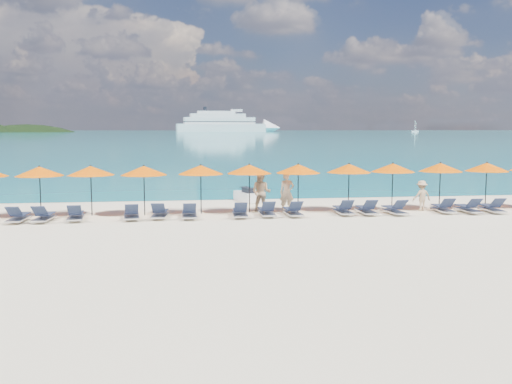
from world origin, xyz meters
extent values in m
plane|color=beige|center=(0.00, 0.00, 0.00)|extent=(1400.00, 1400.00, 0.00)
cube|color=#1FA9B2|center=(0.00, 660.00, 0.01)|extent=(1600.00, 1300.00, 0.01)
ellipsoid|color=black|center=(-150.00, 560.00, -35.00)|extent=(162.00, 126.00, 85.50)
cube|color=silver|center=(41.09, 586.83, 4.26)|extent=(95.01, 26.61, 8.52)
cone|color=silver|center=(97.04, 592.62, 4.26)|extent=(20.58, 20.58, 18.75)
cube|color=silver|center=(39.39, 586.66, 11.93)|extent=(76.09, 22.13, 6.82)
cube|color=silver|center=(37.70, 586.48, 17.05)|extent=(59.13, 18.70, 4.26)
cube|color=silver|center=(36.00, 586.31, 20.45)|extent=(40.22, 14.23, 2.98)
cube|color=black|center=(39.39, 586.66, 10.65)|extent=(77.04, 22.40, 0.77)
cube|color=black|center=(39.39, 586.66, 13.64)|extent=(75.14, 21.87, 0.77)
cylinder|color=black|center=(24.30, 585.09, 23.86)|extent=(3.75, 3.75, 4.69)
cube|color=silver|center=(205.86, 467.55, 0.79)|extent=(5.96, 1.99, 1.59)
cylinder|color=silver|center=(205.86, 467.55, 5.96)|extent=(0.36, 0.36, 9.93)
cube|color=silver|center=(254.66, 578.92, 0.76)|extent=(5.67, 1.89, 1.51)
cylinder|color=silver|center=(254.66, 578.92, 5.67)|extent=(0.34, 0.34, 9.45)
cube|color=white|center=(0.35, 9.17, 0.26)|extent=(1.30, 2.21, 0.48)
cube|color=black|center=(0.40, 9.00, 0.61)|extent=(0.65, 0.95, 0.30)
cylinder|color=black|center=(0.21, 9.67, 0.74)|extent=(0.47, 0.18, 0.05)
imported|color=tan|center=(1.71, 4.98, 0.93)|extent=(0.71, 0.49, 1.86)
imported|color=tan|center=(0.50, 4.90, 0.96)|extent=(1.07, 0.87, 1.92)
imported|color=tan|center=(8.14, 4.66, 0.72)|extent=(0.99, 0.58, 1.44)
cylinder|color=black|center=(-9.28, 5.09, 1.10)|extent=(0.05, 0.05, 2.20)
cone|color=#EF5900|center=(-9.28, 5.09, 2.02)|extent=(2.10, 2.10, 0.42)
sphere|color=black|center=(-9.28, 5.09, 2.24)|extent=(0.08, 0.08, 0.08)
cylinder|color=black|center=(-7.12, 5.20, 1.10)|extent=(0.05, 0.05, 2.20)
cone|color=#EF5900|center=(-7.12, 5.20, 2.02)|extent=(2.10, 2.10, 0.42)
sphere|color=black|center=(-7.12, 5.20, 2.24)|extent=(0.08, 0.08, 0.08)
cylinder|color=black|center=(-4.78, 4.95, 1.10)|extent=(0.05, 0.05, 2.20)
cone|color=#EF5900|center=(-4.78, 4.95, 2.02)|extent=(2.10, 2.10, 0.42)
sphere|color=black|center=(-4.78, 4.95, 2.24)|extent=(0.08, 0.08, 0.08)
cylinder|color=black|center=(-2.25, 5.12, 1.10)|extent=(0.05, 0.05, 2.20)
cone|color=#EF5900|center=(-2.25, 5.12, 2.02)|extent=(2.10, 2.10, 0.42)
sphere|color=black|center=(-2.25, 5.12, 2.24)|extent=(0.08, 0.08, 0.08)
cylinder|color=black|center=(-0.01, 5.20, 1.10)|extent=(0.05, 0.05, 2.20)
cone|color=#EF5900|center=(-0.01, 5.20, 2.02)|extent=(2.10, 2.10, 0.42)
sphere|color=black|center=(-0.01, 5.20, 2.24)|extent=(0.08, 0.08, 0.08)
cylinder|color=black|center=(2.27, 5.14, 1.10)|extent=(0.05, 0.05, 2.20)
cone|color=#EF5900|center=(2.27, 5.14, 2.02)|extent=(2.10, 2.10, 0.42)
sphere|color=black|center=(2.27, 5.14, 2.24)|extent=(0.08, 0.08, 0.08)
cylinder|color=black|center=(4.71, 5.14, 1.10)|extent=(0.05, 0.05, 2.20)
cone|color=#EF5900|center=(4.71, 5.14, 2.02)|extent=(2.10, 2.10, 0.42)
sphere|color=black|center=(4.71, 5.14, 2.24)|extent=(0.08, 0.08, 0.08)
cylinder|color=black|center=(6.88, 5.21, 1.10)|extent=(0.05, 0.05, 2.20)
cone|color=#EF5900|center=(6.88, 5.21, 2.02)|extent=(2.10, 2.10, 0.42)
sphere|color=black|center=(6.88, 5.21, 2.24)|extent=(0.08, 0.08, 0.08)
cylinder|color=black|center=(9.27, 5.18, 1.10)|extent=(0.05, 0.05, 2.20)
cone|color=#EF5900|center=(9.27, 5.18, 2.02)|extent=(2.10, 2.10, 0.42)
sphere|color=black|center=(9.27, 5.18, 2.24)|extent=(0.08, 0.08, 0.08)
cylinder|color=black|center=(11.60, 5.08, 1.10)|extent=(0.05, 0.05, 2.20)
cone|color=#EF5900|center=(11.60, 5.08, 2.02)|extent=(2.10, 2.10, 0.42)
sphere|color=black|center=(11.60, 5.08, 2.24)|extent=(0.08, 0.08, 0.08)
cube|color=silver|center=(-9.87, 3.74, 0.14)|extent=(0.70, 1.73, 0.06)
cube|color=#1D2640|center=(-9.86, 3.99, 0.30)|extent=(0.60, 1.12, 0.04)
cube|color=#1D2640|center=(-9.90, 3.19, 0.55)|extent=(0.57, 0.56, 0.43)
cube|color=silver|center=(-8.84, 3.73, 0.14)|extent=(0.76, 1.75, 0.06)
cube|color=#1D2640|center=(-8.82, 3.98, 0.30)|extent=(0.64, 1.14, 0.04)
cube|color=#1D2640|center=(-8.89, 3.19, 0.55)|extent=(0.59, 0.58, 0.43)
cube|color=silver|center=(-7.58, 3.84, 0.14)|extent=(0.77, 1.75, 0.06)
cube|color=#1D2640|center=(-7.60, 4.09, 0.30)|extent=(0.65, 1.14, 0.04)
cube|color=#1D2640|center=(-7.53, 3.29, 0.55)|extent=(0.60, 0.58, 0.43)
cube|color=silver|center=(-5.27, 3.83, 0.14)|extent=(0.78, 1.75, 0.06)
cube|color=#1D2640|center=(-5.29, 4.08, 0.30)|extent=(0.65, 1.15, 0.04)
cube|color=#1D2640|center=(-5.22, 3.28, 0.55)|extent=(0.60, 0.59, 0.43)
cube|color=silver|center=(-4.07, 3.98, 0.14)|extent=(0.78, 1.75, 0.06)
cube|color=#1D2640|center=(-4.04, 4.23, 0.30)|extent=(0.65, 1.15, 0.04)
cube|color=#1D2640|center=(-4.12, 3.43, 0.55)|extent=(0.60, 0.59, 0.43)
cube|color=silver|center=(-2.81, 3.80, 0.14)|extent=(0.62, 1.70, 0.06)
cube|color=#1D2640|center=(-2.81, 4.05, 0.30)|extent=(0.55, 1.10, 0.04)
cube|color=#1D2640|center=(-2.81, 3.25, 0.55)|extent=(0.55, 0.54, 0.43)
cube|color=silver|center=(-0.60, 3.78, 0.14)|extent=(0.71, 1.73, 0.06)
cube|color=#1D2640|center=(-0.59, 4.03, 0.30)|extent=(0.61, 1.13, 0.04)
cube|color=#1D2640|center=(-0.63, 3.23, 0.55)|extent=(0.58, 0.56, 0.43)
cube|color=silver|center=(0.59, 3.93, 0.14)|extent=(0.64, 1.71, 0.06)
cube|color=#1D2640|center=(0.59, 4.18, 0.30)|extent=(0.57, 1.11, 0.04)
cube|color=#1D2640|center=(0.60, 3.38, 0.55)|extent=(0.56, 0.54, 0.43)
cube|color=silver|center=(1.76, 3.83, 0.14)|extent=(0.71, 1.73, 0.06)
cube|color=#1D2640|center=(1.74, 4.08, 0.30)|extent=(0.61, 1.13, 0.04)
cube|color=#1D2640|center=(1.79, 3.29, 0.55)|extent=(0.58, 0.57, 0.43)
cube|color=silver|center=(4.11, 3.98, 0.14)|extent=(0.63, 1.70, 0.06)
cube|color=#1D2640|center=(4.11, 4.23, 0.30)|extent=(0.56, 1.10, 0.04)
cube|color=#1D2640|center=(4.11, 3.43, 0.55)|extent=(0.55, 0.54, 0.43)
cube|color=silver|center=(5.16, 3.86, 0.14)|extent=(0.64, 1.71, 0.06)
cube|color=#1D2640|center=(5.16, 4.11, 0.30)|extent=(0.56, 1.11, 0.04)
cube|color=#1D2640|center=(5.16, 3.31, 0.55)|extent=(0.55, 0.54, 0.43)
cube|color=silver|center=(6.41, 3.69, 0.14)|extent=(0.77, 1.75, 0.06)
cube|color=#1D2640|center=(6.39, 3.94, 0.30)|extent=(0.65, 1.15, 0.04)
cube|color=#1D2640|center=(6.46, 3.14, 0.55)|extent=(0.60, 0.58, 0.43)
cube|color=silver|center=(8.84, 3.91, 0.14)|extent=(0.73, 1.74, 0.06)
cube|color=#1D2640|center=(8.86, 4.16, 0.30)|extent=(0.62, 1.14, 0.04)
cube|color=#1D2640|center=(8.81, 3.37, 0.55)|extent=(0.59, 0.57, 0.43)
cube|color=silver|center=(9.96, 3.69, 0.14)|extent=(0.63, 1.70, 0.06)
cube|color=#1D2640|center=(9.96, 3.94, 0.30)|extent=(0.56, 1.10, 0.04)
cube|color=#1D2640|center=(9.96, 3.14, 0.55)|extent=(0.55, 0.54, 0.43)
cube|color=silver|center=(11.12, 3.67, 0.14)|extent=(0.70, 1.73, 0.06)
cube|color=#1D2640|center=(11.13, 3.92, 0.30)|extent=(0.60, 1.12, 0.04)
cube|color=#1D2640|center=(11.09, 3.12, 0.55)|extent=(0.57, 0.56, 0.43)
camera|label=1|loc=(-3.20, -20.78, 3.89)|focal=40.00mm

